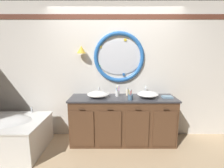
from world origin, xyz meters
TOP-DOWN VIEW (x-y plane):
  - ground_plane at (0.00, 0.00)m, footprint 14.00×14.00m
  - back_wall_assembly at (0.00, 0.59)m, footprint 6.40×0.26m
  - vanity_counter at (0.13, 0.27)m, footprint 1.93×0.59m
  - sink_basin_left at (-0.32, 0.25)m, footprint 0.39×0.39m
  - sink_basin_right at (0.58, 0.25)m, footprint 0.38×0.38m
  - faucet_set_left at (-0.32, 0.46)m, footprint 0.22×0.15m
  - faucet_set_right at (0.58, 0.47)m, footprint 0.23×0.13m
  - toothbrush_holder_left at (0.04, 0.35)m, footprint 0.08×0.08m
  - toothbrush_holder_right at (0.25, 0.11)m, footprint 0.09×0.09m
  - soap_dispenser at (0.23, 0.42)m, footprint 0.05×0.06m
  - folded_hand_towel at (0.94, 0.24)m, footprint 0.19×0.14m

SIDE VIEW (x-z plane):
  - ground_plane at x=0.00m, z-range 0.00..0.00m
  - vanity_counter at x=0.13m, z-range 0.00..0.87m
  - folded_hand_towel at x=0.94m, z-range 0.87..0.90m
  - toothbrush_holder_right at x=0.25m, z-range 0.82..1.02m
  - sink_basin_left at x=-0.32m, z-range 0.87..0.99m
  - faucet_set_left at x=-0.32m, z-range 0.85..1.00m
  - sink_basin_right at x=0.58m, z-range 0.87..0.99m
  - toothbrush_holder_left at x=0.04m, z-range 0.82..1.04m
  - faucet_set_right at x=0.58m, z-range 0.85..1.02m
  - soap_dispenser at x=0.23m, z-range 0.86..1.01m
  - back_wall_assembly at x=0.00m, z-range 0.02..2.62m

